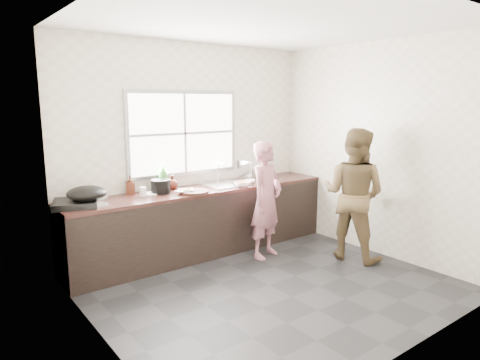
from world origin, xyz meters
TOP-DOWN VIEW (x-y plane):
  - floor at (0.00, 0.00)m, footprint 3.60×3.20m
  - ceiling at (0.00, 0.00)m, footprint 3.60×3.20m
  - wall_back at (0.00, 1.60)m, footprint 3.60×0.01m
  - wall_left at (-1.80, 0.00)m, footprint 0.01×3.20m
  - wall_right at (1.80, 0.00)m, footprint 0.01×3.20m
  - wall_front at (0.00, -1.60)m, footprint 3.60×0.01m
  - cabinet at (0.00, 1.29)m, footprint 3.60×0.62m
  - countertop at (0.00, 1.29)m, footprint 3.60×0.64m
  - sink at (0.35, 1.29)m, footprint 0.55×0.45m
  - faucet at (0.35, 1.49)m, footprint 0.02×0.02m
  - window_frame at (-0.10, 1.59)m, footprint 1.60×0.05m
  - window_glazing at (-0.10, 1.57)m, footprint 1.50×0.01m
  - woman at (0.55, 0.70)m, footprint 0.58×0.47m
  - person_side at (1.39, 0.01)m, footprint 0.82×0.94m
  - cutting_board at (-0.26, 1.09)m, footprint 0.36×0.36m
  - cleaver at (-0.37, 1.16)m, footprint 0.24×0.20m
  - bowl_mince at (-0.34, 1.15)m, footprint 0.26×0.26m
  - bowl_crabs at (0.47, 1.08)m, footprint 0.22×0.22m
  - bowl_held at (0.69, 1.21)m, footprint 0.22×0.22m
  - black_pot at (-0.58, 1.34)m, footprint 0.24×0.24m
  - plate_food at (-0.71, 1.36)m, footprint 0.25×0.25m
  - bottle_green at (-0.45, 1.52)m, footprint 0.14×0.14m
  - bottle_brown_tall at (-0.89, 1.52)m, footprint 0.12×0.12m
  - bottle_brown_short at (-0.35, 1.47)m, footprint 0.15×0.15m
  - glass_jar at (-0.82, 1.31)m, footprint 0.10×0.10m
  - burner at (-1.60, 1.30)m, footprint 0.56×0.56m
  - wok at (-1.49, 1.24)m, footprint 0.54×0.54m
  - dish_rack at (0.96, 1.52)m, footprint 0.41×0.34m
  - pot_lid_left at (-1.40, 1.21)m, footprint 0.29×0.29m
  - pot_lid_right at (-1.29, 1.52)m, footprint 0.26×0.26m

SIDE VIEW (x-z plane):
  - floor at x=0.00m, z-range -0.01..0.00m
  - cabinet at x=0.00m, z-range 0.00..0.82m
  - woman at x=0.55m, z-range 0.00..1.38m
  - person_side at x=1.39m, z-range 0.00..1.64m
  - countertop at x=0.00m, z-range 0.82..0.86m
  - sink at x=0.35m, z-range 0.85..0.88m
  - pot_lid_right at x=-1.29m, z-range 0.86..0.87m
  - pot_lid_left at x=-1.40m, z-range 0.86..0.87m
  - plate_food at x=-0.71m, z-range 0.86..0.88m
  - cutting_board at x=-0.26m, z-range 0.86..0.90m
  - bowl_mince at x=-0.34m, z-range 0.86..0.91m
  - bowl_crabs at x=0.47m, z-range 0.86..0.91m
  - bowl_held at x=0.69m, z-range 0.86..0.92m
  - burner at x=-1.60m, z-range 0.86..0.93m
  - cleaver at x=-0.37m, z-range 0.90..0.91m
  - glass_jar at x=-0.82m, z-range 0.86..0.97m
  - bottle_brown_short at x=-0.35m, z-range 0.86..1.03m
  - black_pot at x=-0.58m, z-range 0.86..1.03m
  - bottle_brown_tall at x=-0.89m, z-range 0.86..1.06m
  - dish_rack at x=0.96m, z-range 0.86..1.12m
  - wok at x=-1.49m, z-range 0.92..1.08m
  - faucet at x=0.35m, z-range 0.86..1.16m
  - bottle_green at x=-0.45m, z-range 0.86..1.19m
  - wall_back at x=0.00m, z-range 0.00..2.70m
  - wall_left at x=-1.80m, z-range 0.00..2.70m
  - wall_right at x=1.80m, z-range 0.00..2.70m
  - wall_front at x=0.00m, z-range 0.00..2.70m
  - window_glazing at x=-0.10m, z-range 1.05..2.05m
  - window_frame at x=-0.10m, z-range 1.00..2.10m
  - ceiling at x=0.00m, z-range 2.70..2.71m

